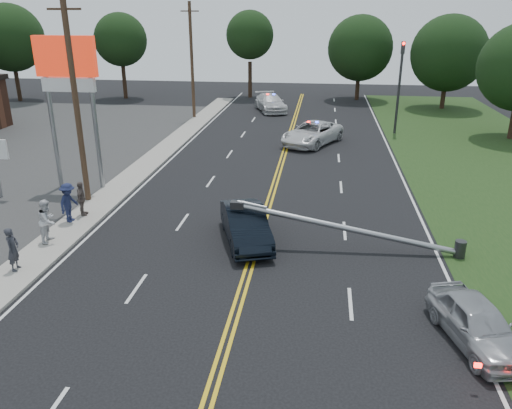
# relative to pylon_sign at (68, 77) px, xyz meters

# --- Properties ---
(ground) EXTENTS (120.00, 120.00, 0.00)m
(ground) POSITION_rel_pylon_sign_xyz_m (10.50, -14.00, -6.00)
(ground) COLOR black
(ground) RESTS_ON ground
(sidewalk) EXTENTS (1.80, 70.00, 0.12)m
(sidewalk) POSITION_rel_pylon_sign_xyz_m (2.10, -4.00, -5.94)
(sidewalk) COLOR gray
(sidewalk) RESTS_ON ground
(centerline_yellow) EXTENTS (0.36, 80.00, 0.00)m
(centerline_yellow) POSITION_rel_pylon_sign_xyz_m (10.50, -4.00, -5.99)
(centerline_yellow) COLOR gold
(centerline_yellow) RESTS_ON ground
(pylon_sign) EXTENTS (3.20, 0.35, 8.00)m
(pylon_sign) POSITION_rel_pylon_sign_xyz_m (0.00, 0.00, 0.00)
(pylon_sign) COLOR gray
(pylon_sign) RESTS_ON ground
(traffic_signal) EXTENTS (0.28, 0.41, 7.05)m
(traffic_signal) POSITION_rel_pylon_sign_xyz_m (18.80, 16.00, -1.79)
(traffic_signal) COLOR #2D2D30
(traffic_signal) RESTS_ON ground
(fallen_streetlight) EXTENTS (9.36, 0.44, 1.91)m
(fallen_streetlight) POSITION_rel_pylon_sign_xyz_m (14.69, -6.00, -5.08)
(fallen_streetlight) COLOR #2D2D30
(fallen_streetlight) RESTS_ON ground
(utility_pole_mid) EXTENTS (1.60, 0.28, 10.00)m
(utility_pole_mid) POSITION_rel_pylon_sign_xyz_m (1.30, -2.00, -0.91)
(utility_pole_mid) COLOR #382619
(utility_pole_mid) RESTS_ON ground
(utility_pole_far) EXTENTS (1.60, 0.28, 10.00)m
(utility_pole_far) POSITION_rel_pylon_sign_xyz_m (1.30, 20.00, -0.91)
(utility_pole_far) COLOR #382619
(utility_pole_far) RESTS_ON ground
(tree_4) EXTENTS (6.97, 6.97, 10.09)m
(tree_4) POSITION_rel_pylon_sign_xyz_m (-20.15, 26.97, 0.60)
(tree_4) COLOR black
(tree_4) RESTS_ON ground
(tree_5) EXTENTS (5.68, 5.68, 9.18)m
(tree_5) POSITION_rel_pylon_sign_xyz_m (-9.24, 30.16, 0.33)
(tree_5) COLOR black
(tree_5) RESTS_ON ground
(tree_6) EXTENTS (5.24, 5.24, 9.42)m
(tree_6) POSITION_rel_pylon_sign_xyz_m (4.65, 32.78, 0.78)
(tree_6) COLOR black
(tree_6) RESTS_ON ground
(tree_7) EXTENTS (6.95, 6.95, 8.98)m
(tree_7) POSITION_rel_pylon_sign_xyz_m (16.70, 32.68, -0.49)
(tree_7) COLOR black
(tree_7) RESTS_ON ground
(tree_8) EXTENTS (7.33, 7.33, 9.04)m
(tree_8) POSITION_rel_pylon_sign_xyz_m (24.96, 28.21, -0.63)
(tree_8) COLOR black
(tree_8) RESTS_ON ground
(crashed_sedan) EXTENTS (2.98, 4.87, 1.51)m
(crashed_sedan) POSITION_rel_pylon_sign_xyz_m (10.02, -5.66, -5.24)
(crashed_sedan) COLOR black
(crashed_sedan) RESTS_ON ground
(waiting_sedan) EXTENTS (2.55, 4.17, 1.33)m
(waiting_sedan) POSITION_rel_pylon_sign_xyz_m (17.69, -11.62, -5.33)
(waiting_sedan) COLOR #A1A3A9
(waiting_sedan) RESTS_ON ground
(emergency_a) EXTENTS (4.99, 6.37, 1.61)m
(emergency_a) POSITION_rel_pylon_sign_xyz_m (12.31, 11.62, -5.19)
(emergency_a) COLOR silver
(emergency_a) RESTS_ON ground
(emergency_b) EXTENTS (4.08, 6.11, 1.64)m
(emergency_b) POSITION_rel_pylon_sign_xyz_m (7.89, 24.38, -5.18)
(emergency_b) COLOR silver
(emergency_b) RESTS_ON ground
(bystander_a) EXTENTS (0.47, 0.65, 1.67)m
(bystander_a) POSITION_rel_pylon_sign_xyz_m (1.97, -9.44, -5.04)
(bystander_a) COLOR #2A2B32
(bystander_a) RESTS_ON sidewalk
(bystander_b) EXTENTS (0.76, 0.94, 1.83)m
(bystander_b) POSITION_rel_pylon_sign_xyz_m (1.95, -6.94, -4.96)
(bystander_b) COLOR silver
(bystander_b) RESTS_ON sidewalk
(bystander_c) EXTENTS (0.78, 1.23, 1.82)m
(bystander_c) POSITION_rel_pylon_sign_xyz_m (1.80, -4.83, -4.97)
(bystander_c) COLOR #1A2042
(bystander_c) RESTS_ON sidewalk
(bystander_d) EXTENTS (0.61, 1.03, 1.64)m
(bystander_d) POSITION_rel_pylon_sign_xyz_m (2.01, -4.04, -5.06)
(bystander_d) COLOR #5F514C
(bystander_d) RESTS_ON sidewalk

